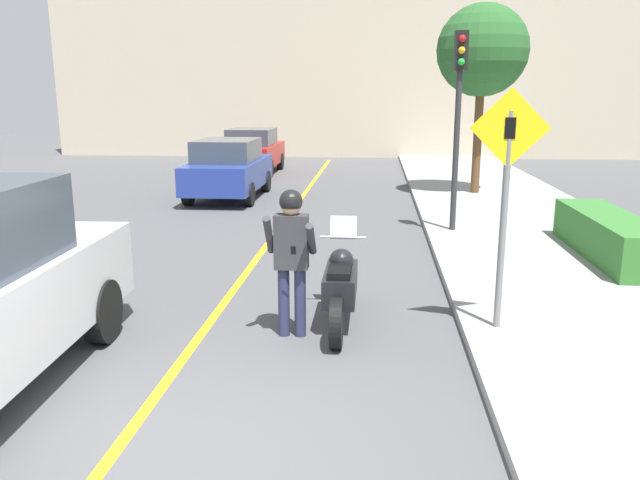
{
  "coord_description": "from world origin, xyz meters",
  "views": [
    {
      "loc": [
        1.5,
        -4.39,
        2.87
      ],
      "look_at": [
        0.81,
        3.44,
        1.05
      ],
      "focal_mm": 35.0,
      "sensor_mm": 36.0,
      "label": 1
    }
  ],
  "objects_px": {
    "crossing_sign": "(506,187)",
    "traffic_light": "(459,95)",
    "person_biker": "(291,247)",
    "parked_car_red": "(253,151)",
    "parked_car_blue": "(229,168)",
    "street_tree": "(482,51)",
    "motorcycle": "(341,286)"
  },
  "relations": [
    {
      "from": "motorcycle",
      "to": "person_biker",
      "type": "bearing_deg",
      "value": -138.32
    },
    {
      "from": "crossing_sign",
      "to": "street_tree",
      "type": "relative_size",
      "value": 0.54
    },
    {
      "from": "street_tree",
      "to": "traffic_light",
      "type": "bearing_deg",
      "value": -103.3
    },
    {
      "from": "crossing_sign",
      "to": "traffic_light",
      "type": "xyz_separation_m",
      "value": [
        0.13,
        5.67,
        1.05
      ]
    },
    {
      "from": "street_tree",
      "to": "person_biker",
      "type": "bearing_deg",
      "value": -109.1
    },
    {
      "from": "motorcycle",
      "to": "crossing_sign",
      "type": "relative_size",
      "value": 0.79
    },
    {
      "from": "parked_car_blue",
      "to": "parked_car_red",
      "type": "xyz_separation_m",
      "value": [
        -0.46,
        5.92,
        0.0
      ]
    },
    {
      "from": "traffic_light",
      "to": "street_tree",
      "type": "height_order",
      "value": "street_tree"
    },
    {
      "from": "motorcycle",
      "to": "parked_car_blue",
      "type": "height_order",
      "value": "parked_car_blue"
    },
    {
      "from": "crossing_sign",
      "to": "traffic_light",
      "type": "height_order",
      "value": "traffic_light"
    },
    {
      "from": "parked_car_red",
      "to": "crossing_sign",
      "type": "bearing_deg",
      "value": -69.05
    },
    {
      "from": "motorcycle",
      "to": "traffic_light",
      "type": "distance_m",
      "value": 6.22
    },
    {
      "from": "traffic_light",
      "to": "parked_car_blue",
      "type": "height_order",
      "value": "traffic_light"
    },
    {
      "from": "traffic_light",
      "to": "motorcycle",
      "type": "bearing_deg",
      "value": -110.94
    },
    {
      "from": "street_tree",
      "to": "parked_car_red",
      "type": "bearing_deg",
      "value": 146.21
    },
    {
      "from": "traffic_light",
      "to": "person_biker",
      "type": "bearing_deg",
      "value": -114.03
    },
    {
      "from": "parked_car_blue",
      "to": "parked_car_red",
      "type": "height_order",
      "value": "same"
    },
    {
      "from": "parked_car_blue",
      "to": "traffic_light",
      "type": "bearing_deg",
      "value": -37.26
    },
    {
      "from": "crossing_sign",
      "to": "parked_car_blue",
      "type": "xyz_separation_m",
      "value": [
        -5.67,
        10.08,
        -0.98
      ]
    },
    {
      "from": "person_biker",
      "to": "traffic_light",
      "type": "relative_size",
      "value": 0.45
    },
    {
      "from": "motorcycle",
      "to": "person_biker",
      "type": "xyz_separation_m",
      "value": [
        -0.56,
        -0.5,
        0.62
      ]
    },
    {
      "from": "parked_car_red",
      "to": "parked_car_blue",
      "type": "bearing_deg",
      "value": -85.57
    },
    {
      "from": "person_biker",
      "to": "traffic_light",
      "type": "distance_m",
      "value": 6.66
    },
    {
      "from": "person_biker",
      "to": "parked_car_red",
      "type": "height_order",
      "value": "person_biker"
    },
    {
      "from": "person_biker",
      "to": "parked_car_red",
      "type": "xyz_separation_m",
      "value": [
        -3.64,
        16.2,
        -0.27
      ]
    },
    {
      "from": "person_biker",
      "to": "crossing_sign",
      "type": "distance_m",
      "value": 2.6
    },
    {
      "from": "person_biker",
      "to": "traffic_light",
      "type": "bearing_deg",
      "value": 65.97
    },
    {
      "from": "parked_car_blue",
      "to": "parked_car_red",
      "type": "relative_size",
      "value": 1.0
    },
    {
      "from": "traffic_light",
      "to": "parked_car_red",
      "type": "distance_m",
      "value": 12.25
    },
    {
      "from": "crossing_sign",
      "to": "traffic_light",
      "type": "distance_m",
      "value": 5.77
    },
    {
      "from": "crossing_sign",
      "to": "street_tree",
      "type": "bearing_deg",
      "value": 82.83
    },
    {
      "from": "street_tree",
      "to": "parked_car_blue",
      "type": "height_order",
      "value": "street_tree"
    }
  ]
}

